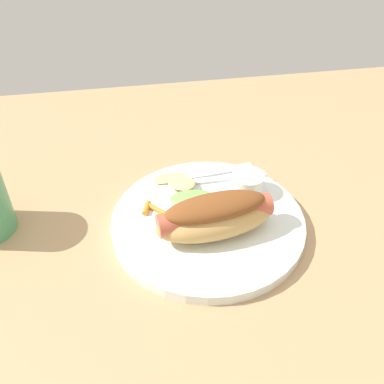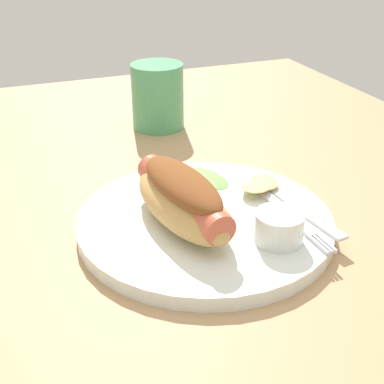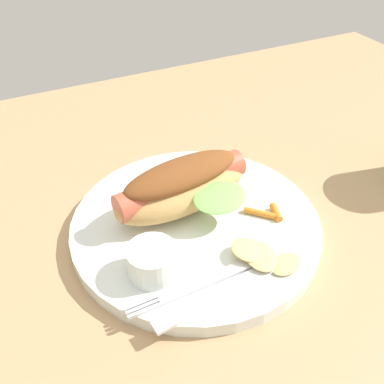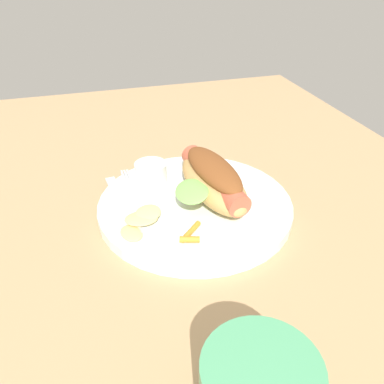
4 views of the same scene
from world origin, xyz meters
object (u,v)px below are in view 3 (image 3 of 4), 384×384
object	(u,v)px
fork	(203,283)
chips_pile	(262,256)
carrot_garnish	(268,213)
hot_dog	(182,186)
plate	(196,225)
knife	(225,291)
sauce_ramekin	(152,261)

from	to	relation	value
fork	chips_pile	world-z (taller)	chips_pile
fork	carrot_garnish	world-z (taller)	carrot_garnish
hot_dog	plate	bearing A→B (deg)	89.25
fork	carrot_garnish	xyz separation A→B (cm)	(10.94, 5.46, 0.18)
fork	knife	size ratio (longest dim) A/B	1.00
hot_dog	carrot_garnish	bearing A→B (deg)	137.38
carrot_garnish	chips_pile	bearing A→B (deg)	-128.76
chips_pile	plate	bearing A→B (deg)	111.29
fork	sauce_ramekin	bearing A→B (deg)	-44.06
hot_dog	sauce_ramekin	bearing A→B (deg)	41.08
chips_pile	hot_dog	bearing A→B (deg)	107.87
sauce_ramekin	carrot_garnish	size ratio (longest dim) A/B	1.24
hot_dog	sauce_ramekin	xyz separation A→B (cm)	(-6.76, -7.60, -1.45)
knife	carrot_garnish	xyz separation A→B (cm)	(9.63, 7.23, 0.20)
hot_dog	chips_pile	bearing A→B (deg)	100.58
sauce_ramekin	knife	distance (cm)	7.39
plate	knife	distance (cm)	10.39
plate	carrot_garnish	bearing A→B (deg)	-20.95
knife	chips_pile	xyz separation A→B (cm)	(5.28, 1.81, 0.51)
sauce_ramekin	fork	bearing A→B (deg)	-42.85
hot_dog	sauce_ramekin	distance (cm)	10.28
carrot_garnish	sauce_ramekin	bearing A→B (deg)	-172.25
plate	fork	xyz separation A→B (cm)	(-3.34, -8.37, 1.00)
knife	fork	bearing A→B (deg)	-60.17
hot_dog	carrot_garnish	xyz separation A→B (cm)	(7.91, -5.61, -2.62)
sauce_ramekin	fork	world-z (taller)	sauce_ramekin
chips_pile	fork	bearing A→B (deg)	-179.71
carrot_garnish	knife	bearing A→B (deg)	-143.11
hot_dog	sauce_ramekin	world-z (taller)	hot_dog
hot_dog	fork	bearing A→B (deg)	67.41
hot_dog	fork	size ratio (longest dim) A/B	1.14
hot_dog	chips_pile	distance (cm)	11.82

